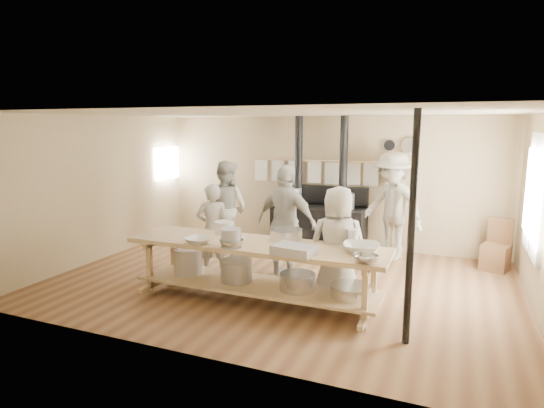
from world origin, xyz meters
name	(u,v)px	position (x,y,z in m)	size (l,w,h in m)	color
ground	(280,282)	(0.00, 0.00, 0.00)	(7.00, 7.00, 0.00)	brown
room_shell	(280,179)	(0.00, 0.00, 1.62)	(7.00, 7.00, 7.00)	tan
window_right	(536,195)	(3.47, 0.60, 1.50)	(0.09, 1.50, 1.65)	beige
left_opening	(167,163)	(-3.45, 2.00, 1.60)	(0.00, 0.90, 0.90)	white
stove	(319,223)	(-0.01, 2.12, 0.52)	(1.90, 0.75, 2.60)	black
towel_rail	(324,169)	(0.00, 2.40, 1.55)	(3.00, 0.04, 0.47)	tan
back_wall_shelf	(401,148)	(1.46, 2.43, 2.00)	(0.63, 0.14, 0.32)	tan
prep_table	(256,266)	(-0.01, -0.90, 0.52)	(3.60, 0.90, 0.85)	tan
support_post	(411,231)	(2.05, -1.35, 1.30)	(0.08, 0.08, 2.60)	black
cook_far_left	(213,229)	(-1.15, -0.05, 0.75)	(0.55, 0.36, 1.51)	#A29F8F
cook_left	(226,208)	(-1.48, 1.02, 0.89)	(0.87, 0.68, 1.78)	#A29F8F
cook_center	(338,245)	(1.02, -0.44, 0.81)	(0.79, 0.52, 1.62)	#A29F8F
cook_right	(286,223)	(0.04, 0.17, 0.91)	(1.07, 0.45, 1.83)	#A29F8F
cook_by_window	(392,206)	(1.42, 1.95, 0.98)	(1.27, 0.73, 1.96)	#A29F8F
chair	(496,255)	(3.16, 1.95, 0.26)	(0.52, 0.52, 0.88)	brown
bowl_white_a	(198,240)	(-0.71, -1.23, 0.89)	(0.34, 0.34, 0.08)	silver
bowl_steel_a	(231,243)	(-0.20, -1.23, 0.90)	(0.33, 0.33, 0.10)	silver
bowl_white_b	(361,248)	(1.41, -0.82, 0.91)	(0.45, 0.45, 0.11)	silver
bowl_steel_b	(366,259)	(1.55, -1.23, 0.90)	(0.29, 0.29, 0.09)	silver
roasting_pan	(294,250)	(0.67, -1.23, 0.91)	(0.52, 0.34, 0.11)	#B2B2B7
mixing_bowl_large	(286,234)	(0.31, -0.57, 0.92)	(0.46, 0.46, 0.14)	silver
bucket_galv	(231,238)	(-0.20, -1.23, 0.97)	(0.27, 0.27, 0.25)	gray
deep_bowl_enamel	(224,227)	(-0.66, -0.57, 0.94)	(0.28, 0.28, 0.18)	silver
pitcher	(353,238)	(1.25, -0.57, 0.96)	(0.14, 0.14, 0.23)	silver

